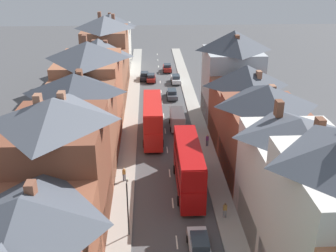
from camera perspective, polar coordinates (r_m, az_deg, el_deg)
name	(u,v)px	position (r m, az deg, el deg)	size (l,w,h in m)	color
pavement_left	(130,126)	(58.46, -5.49, 0.04)	(2.20, 104.00, 0.14)	#A8A399
pavement_right	(199,124)	(58.83, 4.48, 0.24)	(2.20, 104.00, 0.14)	#A8A399
centre_line_dashes	(165,131)	(56.62, -0.40, -0.72)	(0.14, 97.80, 0.01)	silver
terrace_row_left	(89,99)	(52.82, -11.45, 3.91)	(8.00, 87.49, 13.65)	#BCB7A8
terrace_row_right	(283,156)	(38.35, 16.30, -4.15)	(8.00, 56.45, 14.23)	#B2704C
double_decker_bus_lead	(153,119)	(53.53, -2.25, 1.06)	(2.74, 10.80, 5.30)	red
double_decker_bus_mid_street	(188,166)	(41.74, 2.96, -5.81)	(2.74, 10.80, 5.30)	#B70F0F
car_near_blue	(176,79)	(78.25, 1.15, 6.86)	(1.90, 4.28, 1.66)	silver
car_near_silver	(145,76)	(80.44, -3.42, 7.28)	(1.90, 3.99, 1.64)	black
car_parked_left_a	(167,68)	(86.28, -0.11, 8.46)	(1.90, 3.97, 1.69)	maroon
car_parked_right_a	(151,78)	(79.19, -2.48, 7.02)	(1.90, 3.88, 1.60)	maroon
car_parked_left_b	(172,94)	(69.65, 0.58, 4.72)	(1.90, 4.57, 1.60)	#4C515B
car_mid_white	(199,245)	(34.71, 4.57, -16.80)	(1.90, 4.28, 1.62)	silver
delivery_van	(177,119)	(57.33, 1.34, 1.04)	(2.20, 5.20, 2.41)	silver
pedestrian_mid_left	(225,209)	(38.58, 8.26, -11.90)	(0.36, 0.22, 1.61)	gray
pedestrian_mid_right	(124,174)	(44.10, -6.40, -6.88)	(0.36, 0.22, 1.61)	#3D4256
pedestrian_far_left	(207,140)	(51.79, 5.72, -2.01)	(0.36, 0.22, 1.61)	#3D4256
street_lamp	(128,205)	(35.13, -5.87, -11.31)	(0.20, 1.12, 5.50)	black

